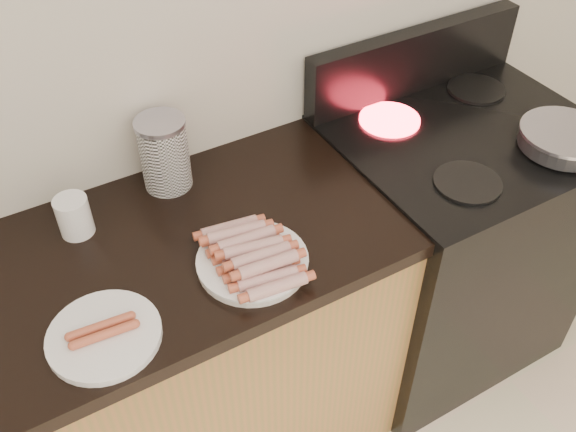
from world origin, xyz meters
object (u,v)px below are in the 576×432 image
main_plate (253,263)px  canister (164,153)px  frying_pan (566,139)px  stove (446,244)px  side_plate (104,336)px  mug (74,216)px

main_plate → canister: (-0.05, 0.37, 0.09)m
canister → frying_pan: bearing=-22.9°
main_plate → stove: bearing=9.7°
stove → canister: canister is taller
main_plate → canister: bearing=98.2°
side_plate → canister: (0.31, 0.40, 0.09)m
stove → frying_pan: size_ratio=2.13×
canister → mug: bearing=-167.2°
stove → side_plate: size_ratio=3.83×
main_plate → frying_pan: bearing=-3.1°
main_plate → side_plate: (-0.36, -0.03, 0.00)m
frying_pan → main_plate: size_ratio=1.67×
frying_pan → side_plate: frying_pan is taller
stove → frying_pan: bearing=-48.7°
frying_pan → main_plate: bearing=161.5°
main_plate → mug: size_ratio=2.51×
side_plate → stove: bearing=8.1°
stove → side_plate: side_plate is taller
stove → canister: (-0.84, 0.24, 0.54)m
frying_pan → stove: bearing=115.9°
stove → main_plate: main_plate is taller
stove → canister: size_ratio=4.56×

